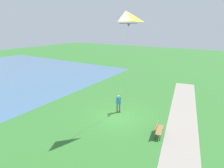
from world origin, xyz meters
name	(u,v)px	position (x,y,z in m)	size (l,w,h in m)	color
ground_plane	(117,117)	(0.00, 0.00, 0.00)	(120.00, 120.00, 0.00)	#33702D
walkway_path	(180,152)	(-5.99, 2.00, 0.01)	(2.40, 32.00, 0.02)	gray
person_kite_flyer	(118,102)	(0.37, -0.88, 1.05)	(0.59, 0.60, 1.83)	#232328
flying_kite	(126,19)	(-1.15, 0.85, 8.33)	(1.86, 2.44, 7.05)	yellow
park_bench_near_walkway	(158,129)	(-4.09, 0.81, 0.51)	(0.69, 1.55, 0.88)	olive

